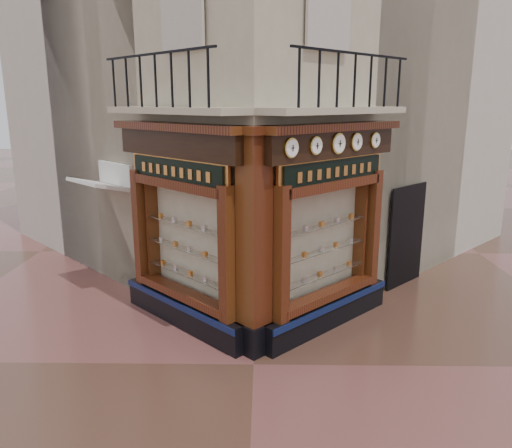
{
  "coord_description": "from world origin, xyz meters",
  "views": [
    {
      "loc": [
        0.16,
        -7.67,
        4.34
      ],
      "look_at": [
        0.01,
        2.0,
        1.98
      ],
      "focal_mm": 35.0,
      "sensor_mm": 36.0,
      "label": 1
    }
  ],
  "objects_px": {
    "clock_e": "(375,140)",
    "clock_a": "(291,148)",
    "awning": "(106,291)",
    "signboard_left": "(176,171)",
    "corner_pilaster": "(254,247)",
    "clock_c": "(339,144)",
    "signboard_right": "(334,172)",
    "clock_b": "(316,146)",
    "clock_d": "(357,142)"
  },
  "relations": [
    {
      "from": "awning",
      "to": "clock_e",
      "type": "bearing_deg",
      "value": -145.88
    },
    {
      "from": "clock_c",
      "to": "signboard_right",
      "type": "xyz_separation_m",
      "value": [
        -0.04,
        0.11,
        -0.52
      ]
    },
    {
      "from": "awning",
      "to": "signboard_right",
      "type": "relative_size",
      "value": 0.65
    },
    {
      "from": "clock_a",
      "to": "awning",
      "type": "relative_size",
      "value": 0.23
    },
    {
      "from": "clock_a",
      "to": "clock_c",
      "type": "distance_m",
      "value": 1.27
    },
    {
      "from": "clock_e",
      "to": "signboard_right",
      "type": "relative_size",
      "value": 0.14
    },
    {
      "from": "corner_pilaster",
      "to": "awning",
      "type": "xyz_separation_m",
      "value": [
        -3.58,
        2.88,
        -1.95
      ]
    },
    {
      "from": "clock_a",
      "to": "clock_b",
      "type": "bearing_deg",
      "value": 0.0
    },
    {
      "from": "clock_e",
      "to": "signboard_right",
      "type": "distance_m",
      "value": 1.25
    },
    {
      "from": "clock_e",
      "to": "clock_d",
      "type": "bearing_deg",
      "value": 180.0
    },
    {
      "from": "clock_b",
      "to": "awning",
      "type": "relative_size",
      "value": 0.22
    },
    {
      "from": "awning",
      "to": "signboard_right",
      "type": "distance_m",
      "value": 6.21
    },
    {
      "from": "signboard_right",
      "to": "clock_b",
      "type": "bearing_deg",
      "value": -170.89
    },
    {
      "from": "signboard_left",
      "to": "clock_d",
      "type": "bearing_deg",
      "value": -130.23
    },
    {
      "from": "awning",
      "to": "signboard_left",
      "type": "distance_m",
      "value": 4.19
    },
    {
      "from": "signboard_left",
      "to": "signboard_right",
      "type": "xyz_separation_m",
      "value": [
        2.92,
        0.0,
        -0.0
      ]
    },
    {
      "from": "clock_b",
      "to": "signboard_right",
      "type": "relative_size",
      "value": 0.15
    },
    {
      "from": "corner_pilaster",
      "to": "clock_c",
      "type": "relative_size",
      "value": 10.54
    },
    {
      "from": "clock_d",
      "to": "clock_e",
      "type": "relative_size",
      "value": 1.1
    },
    {
      "from": "corner_pilaster",
      "to": "clock_a",
      "type": "distance_m",
      "value": 1.78
    },
    {
      "from": "clock_c",
      "to": "clock_b",
      "type": "bearing_deg",
      "value": 180.0
    },
    {
      "from": "clock_b",
      "to": "clock_d",
      "type": "relative_size",
      "value": 0.94
    },
    {
      "from": "corner_pilaster",
      "to": "clock_e",
      "type": "relative_size",
      "value": 12.95
    },
    {
      "from": "clock_a",
      "to": "clock_c",
      "type": "bearing_deg",
      "value": 0.0
    },
    {
      "from": "clock_e",
      "to": "signboard_right",
      "type": "xyz_separation_m",
      "value": [
        -0.88,
        -0.72,
        -0.52
      ]
    },
    {
      "from": "clock_c",
      "to": "signboard_right",
      "type": "distance_m",
      "value": 0.53
    },
    {
      "from": "clock_c",
      "to": "clock_d",
      "type": "distance_m",
      "value": 0.56
    },
    {
      "from": "corner_pilaster",
      "to": "clock_c",
      "type": "xyz_separation_m",
      "value": [
        1.5,
        0.9,
        1.67
      ]
    },
    {
      "from": "clock_a",
      "to": "signboard_left",
      "type": "bearing_deg",
      "value": 108.96
    },
    {
      "from": "clock_a",
      "to": "awning",
      "type": "bearing_deg",
      "value": 100.56
    },
    {
      "from": "awning",
      "to": "signboard_left",
      "type": "bearing_deg",
      "value": -176.27
    },
    {
      "from": "corner_pilaster",
      "to": "clock_c",
      "type": "distance_m",
      "value": 2.42
    },
    {
      "from": "clock_a",
      "to": "clock_c",
      "type": "xyz_separation_m",
      "value": [
        0.9,
        0.9,
        0.0
      ]
    },
    {
      "from": "corner_pilaster",
      "to": "signboard_right",
      "type": "distance_m",
      "value": 2.12
    },
    {
      "from": "clock_c",
      "to": "signboard_right",
      "type": "bearing_deg",
      "value": 65.86
    },
    {
      "from": "clock_e",
      "to": "clock_a",
      "type": "bearing_deg",
      "value": -180.0
    },
    {
      "from": "clock_b",
      "to": "clock_c",
      "type": "bearing_deg",
      "value": -0.0
    },
    {
      "from": "corner_pilaster",
      "to": "clock_c",
      "type": "height_order",
      "value": "corner_pilaster"
    },
    {
      "from": "clock_c",
      "to": "signboard_right",
      "type": "relative_size",
      "value": 0.17
    },
    {
      "from": "corner_pilaster",
      "to": "awning",
      "type": "bearing_deg",
      "value": 96.25
    },
    {
      "from": "clock_b",
      "to": "clock_e",
      "type": "bearing_deg",
      "value": -0.0
    },
    {
      "from": "clock_a",
      "to": "clock_e",
      "type": "bearing_deg",
      "value": 0.0
    },
    {
      "from": "signboard_left",
      "to": "awning",
      "type": "bearing_deg",
      "value": 3.73
    },
    {
      "from": "corner_pilaster",
      "to": "clock_a",
      "type": "xyz_separation_m",
      "value": [
        0.61,
        0.0,
        1.67
      ]
    },
    {
      "from": "awning",
      "to": "signboard_right",
      "type": "bearing_deg",
      "value": -155.26
    },
    {
      "from": "clock_e",
      "to": "clock_b",
      "type": "bearing_deg",
      "value": 180.0
    },
    {
      "from": "clock_c",
      "to": "signboard_left",
      "type": "relative_size",
      "value": 0.18
    },
    {
      "from": "clock_e",
      "to": "corner_pilaster",
      "type": "bearing_deg",
      "value": 171.58
    },
    {
      "from": "clock_c",
      "to": "clock_e",
      "type": "relative_size",
      "value": 1.23
    },
    {
      "from": "corner_pilaster",
      "to": "clock_a",
      "type": "relative_size",
      "value": 12.03
    }
  ]
}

